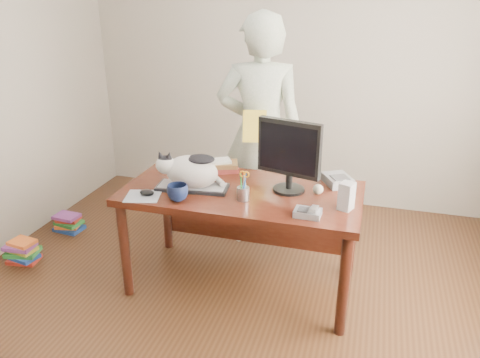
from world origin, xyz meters
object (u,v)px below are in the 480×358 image
object	(u,v)px
mouse	(147,192)
book_pile_b	(68,223)
phone	(308,212)
baseball	(318,189)
book_stack	(222,166)
cat	(189,170)
coffee_mug	(178,192)
keyboard	(192,187)
speaker	(347,196)
calculator	(338,180)
pen_cup	(243,192)
book_pile_a	(23,251)
monitor	(289,152)
person	(260,134)
desk	(245,205)

from	to	relation	value
mouse	book_pile_b	bearing A→B (deg)	137.15
phone	baseball	bearing A→B (deg)	89.91
baseball	book_stack	distance (m)	0.78
cat	coffee_mug	bearing A→B (deg)	-98.90
keyboard	speaker	world-z (taller)	speaker
phone	book_pile_b	world-z (taller)	phone
keyboard	book_stack	xyz separation A→B (m)	(0.09, 0.39, 0.02)
calculator	pen_cup	bearing A→B (deg)	-170.89
mouse	book_pile_b	xyz separation A→B (m)	(-1.15, 0.62, -0.70)
baseball	book_pile_b	xyz separation A→B (m)	(-2.22, 0.27, -0.71)
pen_cup	phone	size ratio (longest dim) A/B	1.24
phone	speaker	distance (m)	0.27
phone	speaker	xyz separation A→B (m)	(0.21, 0.16, 0.06)
mouse	book_pile_a	world-z (taller)	mouse
monitor	pen_cup	xyz separation A→B (m)	(-0.25, -0.22, -0.22)
keyboard	coffee_mug	xyz separation A→B (m)	(-0.02, -0.19, 0.04)
cat	person	size ratio (longest dim) A/B	0.25
keyboard	mouse	size ratio (longest dim) A/B	4.44
mouse	calculator	size ratio (longest dim) A/B	0.42
pen_cup	book_pile_b	world-z (taller)	pen_cup
baseball	person	size ratio (longest dim) A/B	0.04
speaker	monitor	bearing A→B (deg)	178.55
phone	book_pile_a	bearing A→B (deg)	-179.53
pen_cup	book_pile_b	size ratio (longest dim) A/B	0.78
coffee_mug	calculator	world-z (taller)	coffee_mug
cat	monitor	size ratio (longest dim) A/B	0.96
coffee_mug	phone	bearing A→B (deg)	0.58
speaker	book_stack	bearing A→B (deg)	177.82
desk	coffee_mug	size ratio (longest dim) A/B	11.80
keyboard	speaker	distance (m)	1.03
coffee_mug	book_pile_a	world-z (taller)	coffee_mug
cat	speaker	distance (m)	1.04
mouse	book_pile_a	bearing A→B (deg)	162.20
calculator	desk	bearing A→B (deg)	169.78
book_stack	mouse	bearing A→B (deg)	-143.89
calculator	book_pile_a	xyz separation A→B (m)	(-2.36, -0.49, -0.69)
desk	book_stack	size ratio (longest dim) A/B	5.70
monitor	calculator	bearing A→B (deg)	50.65
cat	book_stack	bearing A→B (deg)	68.71
coffee_mug	person	bearing A→B (deg)	72.82
cat	book_stack	xyz separation A→B (m)	(0.10, 0.39, -0.10)
keyboard	book_stack	size ratio (longest dim) A/B	1.78
keyboard	book_pile_b	world-z (taller)	keyboard
book_pile_a	keyboard	bearing A→B (deg)	4.89
book_stack	book_pile_b	bearing A→B (deg)	154.56
book_pile_a	book_pile_b	xyz separation A→B (m)	(0.03, 0.55, -0.02)
mouse	calculator	xyz separation A→B (m)	(1.19, 0.55, 0.01)
keyboard	calculator	size ratio (longest dim) A/B	1.87
speaker	person	bearing A→B (deg)	154.67
baseball	cat	bearing A→B (deg)	-169.36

